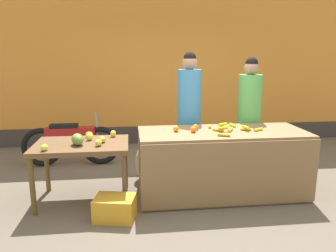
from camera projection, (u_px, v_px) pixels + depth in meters
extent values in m
plane|color=#665B4C|center=(185.00, 195.00, 4.29)|extent=(24.00, 24.00, 0.00)
cube|color=orange|center=(163.00, 57.00, 6.61)|extent=(9.35, 0.20, 3.54)
cube|color=#3F3833|center=(164.00, 134.00, 6.84)|extent=(9.35, 0.04, 0.36)
cube|color=olive|center=(221.00, 162.00, 4.26)|extent=(2.14, 0.85, 0.85)
cube|color=olive|center=(232.00, 174.00, 3.83)|extent=(2.14, 0.03, 0.79)
cube|color=brown|center=(82.00, 146.00, 3.99)|extent=(1.14, 0.78, 0.06)
cylinder|color=brown|center=(32.00, 187.00, 3.67)|extent=(0.06, 0.06, 0.69)
cylinder|color=brown|center=(125.00, 183.00, 3.79)|extent=(0.06, 0.06, 0.69)
cylinder|color=brown|center=(47.00, 167.00, 4.34)|extent=(0.06, 0.06, 0.69)
cylinder|color=brown|center=(125.00, 164.00, 4.46)|extent=(0.06, 0.06, 0.69)
cylinder|color=yellow|center=(232.00, 125.00, 4.42)|extent=(0.05, 0.16, 0.04)
cylinder|color=gold|center=(224.00, 135.00, 3.87)|extent=(0.15, 0.09, 0.04)
cylinder|color=yellow|center=(258.00, 130.00, 4.16)|extent=(0.15, 0.11, 0.04)
cylinder|color=gold|center=(210.00, 127.00, 4.34)|extent=(0.07, 0.14, 0.04)
cylinder|color=gold|center=(218.00, 130.00, 4.14)|extent=(0.13, 0.12, 0.04)
cylinder|color=gold|center=(230.00, 130.00, 4.14)|extent=(0.11, 0.15, 0.04)
cylinder|color=gold|center=(224.00, 127.00, 4.32)|extent=(0.12, 0.09, 0.04)
cylinder|color=gold|center=(246.00, 129.00, 4.18)|extent=(0.14, 0.08, 0.04)
cylinder|color=yellow|center=(223.00, 124.00, 4.33)|extent=(0.14, 0.09, 0.04)
cylinder|color=yellow|center=(246.00, 127.00, 4.16)|extent=(0.07, 0.14, 0.04)
cylinder|color=gold|center=(223.00, 128.00, 4.10)|extent=(0.14, 0.06, 0.04)
sphere|color=orange|center=(195.00, 127.00, 4.21)|extent=(0.07, 0.07, 0.07)
sphere|color=orange|center=(176.00, 129.00, 4.11)|extent=(0.07, 0.07, 0.07)
sphere|color=orange|center=(193.00, 129.00, 4.07)|extent=(0.08, 0.08, 0.08)
ellipsoid|color=#D7DC41|center=(89.00, 137.00, 4.10)|extent=(0.12, 0.12, 0.09)
ellipsoid|color=yellow|center=(89.00, 135.00, 4.24)|extent=(0.13, 0.11, 0.08)
ellipsoid|color=yellow|center=(102.00, 139.00, 4.01)|extent=(0.09, 0.12, 0.08)
ellipsoid|color=#D2DB3C|center=(44.00, 148.00, 3.65)|extent=(0.10, 0.12, 0.08)
ellipsoid|color=yellow|center=(113.00, 134.00, 4.28)|extent=(0.09, 0.11, 0.09)
ellipsoid|color=yellow|center=(99.00, 143.00, 3.85)|extent=(0.10, 0.13, 0.08)
ellipsoid|color=olive|center=(78.00, 139.00, 3.88)|extent=(0.20, 0.25, 0.14)
cylinder|color=#33333D|center=(188.00, 153.00, 4.89)|extent=(0.29, 0.29, 0.72)
cylinder|color=#3F8CCC|center=(189.00, 100.00, 4.72)|extent=(0.34, 0.34, 0.88)
sphere|color=tan|center=(190.00, 63.00, 4.60)|extent=(0.21, 0.21, 0.21)
sphere|color=black|center=(190.00, 58.00, 4.59)|extent=(0.18, 0.18, 0.18)
cylinder|color=#33333D|center=(247.00, 153.00, 4.95)|extent=(0.29, 0.29, 0.69)
cylinder|color=#59B259|center=(250.00, 103.00, 4.79)|extent=(0.34, 0.34, 0.84)
sphere|color=tan|center=(251.00, 68.00, 4.68)|extent=(0.21, 0.21, 0.21)
sphere|color=black|center=(252.00, 63.00, 4.66)|extent=(0.18, 0.18, 0.18)
torus|color=black|center=(101.00, 145.00, 5.44)|extent=(0.65, 0.09, 0.65)
torus|color=black|center=(42.00, 147.00, 5.33)|extent=(0.65, 0.09, 0.65)
cube|color=#A51919|center=(71.00, 136.00, 5.35)|extent=(0.80, 0.18, 0.28)
cube|color=black|center=(64.00, 126.00, 5.30)|extent=(0.44, 0.16, 0.08)
cylinder|color=gray|center=(97.00, 125.00, 5.36)|extent=(0.04, 0.04, 0.40)
cube|color=gold|center=(115.00, 208.00, 3.63)|extent=(0.50, 0.40, 0.26)
ellipsoid|color=tan|center=(146.00, 162.00, 4.78)|extent=(0.45, 0.47, 0.53)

